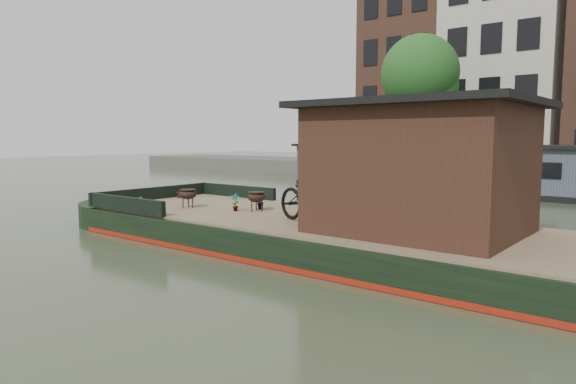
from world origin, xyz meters
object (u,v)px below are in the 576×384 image
Objects in this scene: potted_plant_a at (235,202)px; dinghy at (403,185)px; brazier_rear at (256,201)px; brazier_front at (188,198)px; bicycle at (312,197)px; cabin at (420,166)px.

potted_plant_a is 0.12× the size of dinghy.
dinghy is at bearing 98.17° from brazier_rear.
bicycle is at bearing -0.64° from brazier_front.
brazier_front is 0.13× the size of dinghy.
brazier_rear reaches higher than potted_plant_a.
bicycle is 0.58× the size of dinghy.
cabin is at bearing 5.16° from brazier_front.
potted_plant_a is at bearing 11.64° from brazier_front.
bicycle is 4.91× the size of potted_plant_a.
bicycle is 2.56m from potted_plant_a.
potted_plant_a is 0.91× the size of brazier_rear.
dinghy is (-3.75, 11.87, -0.82)m from bicycle.
bicycle reaches higher than potted_plant_a.
cabin is 1.12× the size of dinghy.
cabin is 6.09m from brazier_front.
brazier_front is at bearing -174.84° from cabin.
potted_plant_a is at bearing -136.67° from brazier_rear.
brazier_rear reaches higher than dinghy.
cabin is 4.34m from brazier_rear.
brazier_front reaches higher than dinghy.
bicycle is 2.27m from brazier_rear.
brazier_rear is (1.76, 0.64, -0.00)m from brazier_front.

